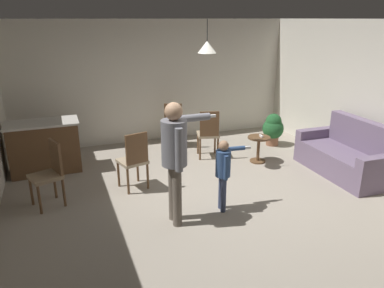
{
  "coord_description": "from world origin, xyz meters",
  "views": [
    {
      "loc": [
        -2.16,
        -4.85,
        2.71
      ],
      "look_at": [
        -0.41,
        -0.21,
        1.0
      ],
      "focal_mm": 34.24,
      "sensor_mm": 36.0,
      "label": 1
    }
  ],
  "objects_px": {
    "person_child": "(224,168)",
    "spare_remote_on_table": "(261,136)",
    "dining_chair_spare": "(134,159)",
    "dining_chair_by_counter": "(174,123)",
    "side_table_by_couch": "(258,146)",
    "dining_chair_centre_back": "(208,132)",
    "kitchen_counter": "(45,147)",
    "dining_chair_near_wall": "(50,171)",
    "person_adult": "(175,151)",
    "couch_floral": "(346,156)",
    "potted_plant_corner": "(273,128)"
  },
  "relations": [
    {
      "from": "side_table_by_couch",
      "to": "dining_chair_centre_back",
      "type": "bearing_deg",
      "value": 146.4
    },
    {
      "from": "kitchen_counter",
      "to": "potted_plant_corner",
      "type": "height_order",
      "value": "kitchen_counter"
    },
    {
      "from": "dining_chair_spare",
      "to": "person_child",
      "type": "bearing_deg",
      "value": -62.01
    },
    {
      "from": "dining_chair_near_wall",
      "to": "potted_plant_corner",
      "type": "bearing_deg",
      "value": -95.13
    },
    {
      "from": "person_adult",
      "to": "dining_chair_spare",
      "type": "height_order",
      "value": "person_adult"
    },
    {
      "from": "kitchen_counter",
      "to": "dining_chair_centre_back",
      "type": "height_order",
      "value": "dining_chair_centre_back"
    },
    {
      "from": "kitchen_counter",
      "to": "dining_chair_spare",
      "type": "relative_size",
      "value": 1.26
    },
    {
      "from": "spare_remote_on_table",
      "to": "potted_plant_corner",
      "type": "bearing_deg",
      "value": 45.37
    },
    {
      "from": "side_table_by_couch",
      "to": "person_adult",
      "type": "relative_size",
      "value": 0.3
    },
    {
      "from": "dining_chair_centre_back",
      "to": "potted_plant_corner",
      "type": "relative_size",
      "value": 1.39
    },
    {
      "from": "dining_chair_by_counter",
      "to": "spare_remote_on_table",
      "type": "height_order",
      "value": "dining_chair_by_counter"
    },
    {
      "from": "dining_chair_centre_back",
      "to": "spare_remote_on_table",
      "type": "bearing_deg",
      "value": -18.56
    },
    {
      "from": "potted_plant_corner",
      "to": "dining_chair_centre_back",
      "type": "bearing_deg",
      "value": -172.22
    },
    {
      "from": "dining_chair_by_counter",
      "to": "person_child",
      "type": "bearing_deg",
      "value": -71.66
    },
    {
      "from": "dining_chair_centre_back",
      "to": "person_child",
      "type": "bearing_deg",
      "value": -92.49
    },
    {
      "from": "kitchen_counter",
      "to": "dining_chair_by_counter",
      "type": "xyz_separation_m",
      "value": [
        2.64,
        0.47,
        0.07
      ]
    },
    {
      "from": "side_table_by_couch",
      "to": "kitchen_counter",
      "type": "bearing_deg",
      "value": 165.87
    },
    {
      "from": "person_child",
      "to": "dining_chair_near_wall",
      "type": "bearing_deg",
      "value": -107.34
    },
    {
      "from": "couch_floral",
      "to": "dining_chair_by_counter",
      "type": "height_order",
      "value": "same"
    },
    {
      "from": "person_child",
      "to": "spare_remote_on_table",
      "type": "distance_m",
      "value": 2.12
    },
    {
      "from": "side_table_by_couch",
      "to": "couch_floral",
      "type": "bearing_deg",
      "value": -41.41
    },
    {
      "from": "couch_floral",
      "to": "potted_plant_corner",
      "type": "relative_size",
      "value": 2.53
    },
    {
      "from": "kitchen_counter",
      "to": "side_table_by_couch",
      "type": "xyz_separation_m",
      "value": [
        3.91,
        -0.98,
        -0.15
      ]
    },
    {
      "from": "dining_chair_near_wall",
      "to": "potted_plant_corner",
      "type": "distance_m",
      "value": 4.82
    },
    {
      "from": "dining_chair_by_counter",
      "to": "person_adult",
      "type": "bearing_deg",
      "value": -85.17
    },
    {
      "from": "dining_chair_centre_back",
      "to": "dining_chair_spare",
      "type": "distance_m",
      "value": 1.93
    },
    {
      "from": "person_child",
      "to": "spare_remote_on_table",
      "type": "xyz_separation_m",
      "value": [
        1.52,
        1.48,
        -0.14
      ]
    },
    {
      "from": "person_child",
      "to": "dining_chair_spare",
      "type": "height_order",
      "value": "person_child"
    },
    {
      "from": "kitchen_counter",
      "to": "person_adult",
      "type": "height_order",
      "value": "person_adult"
    },
    {
      "from": "kitchen_counter",
      "to": "dining_chair_spare",
      "type": "xyz_separation_m",
      "value": [
        1.37,
        -1.34,
        0.07
      ]
    },
    {
      "from": "dining_chair_by_counter",
      "to": "dining_chair_centre_back",
      "type": "xyz_separation_m",
      "value": [
        0.44,
        -0.9,
        0.0
      ]
    },
    {
      "from": "person_adult",
      "to": "dining_chair_centre_back",
      "type": "height_order",
      "value": "person_adult"
    },
    {
      "from": "dining_chair_spare",
      "to": "dining_chair_by_counter",
      "type": "bearing_deg",
      "value": 40.27
    },
    {
      "from": "potted_plant_corner",
      "to": "dining_chair_spare",
      "type": "bearing_deg",
      "value": -161.38
    },
    {
      "from": "person_child",
      "to": "dining_chair_by_counter",
      "type": "relative_size",
      "value": 1.09
    },
    {
      "from": "kitchen_counter",
      "to": "dining_chair_near_wall",
      "type": "bearing_deg",
      "value": -86.74
    },
    {
      "from": "couch_floral",
      "to": "kitchen_counter",
      "type": "distance_m",
      "value": 5.51
    },
    {
      "from": "couch_floral",
      "to": "person_child",
      "type": "bearing_deg",
      "value": 100.94
    },
    {
      "from": "person_adult",
      "to": "dining_chair_centre_back",
      "type": "bearing_deg",
      "value": 147.1
    },
    {
      "from": "dining_chair_near_wall",
      "to": "dining_chair_centre_back",
      "type": "xyz_separation_m",
      "value": [
        3.0,
        0.98,
        0.0
      ]
    },
    {
      "from": "couch_floral",
      "to": "side_table_by_couch",
      "type": "height_order",
      "value": "couch_floral"
    },
    {
      "from": "kitchen_counter",
      "to": "dining_chair_centre_back",
      "type": "distance_m",
      "value": 3.11
    },
    {
      "from": "kitchen_counter",
      "to": "spare_remote_on_table",
      "type": "xyz_separation_m",
      "value": [
        3.95,
        -1.01,
        0.06
      ]
    },
    {
      "from": "dining_chair_by_counter",
      "to": "dining_chair_near_wall",
      "type": "height_order",
      "value": "same"
    },
    {
      "from": "dining_chair_spare",
      "to": "spare_remote_on_table",
      "type": "bearing_deg",
      "value": -7.41
    },
    {
      "from": "side_table_by_couch",
      "to": "potted_plant_corner",
      "type": "height_order",
      "value": "potted_plant_corner"
    },
    {
      "from": "dining_chair_by_counter",
      "to": "dining_chair_spare",
      "type": "bearing_deg",
      "value": -102.66
    },
    {
      "from": "person_child",
      "to": "dining_chair_near_wall",
      "type": "xyz_separation_m",
      "value": [
        -2.35,
        1.08,
        -0.13
      ]
    },
    {
      "from": "couch_floral",
      "to": "dining_chair_near_wall",
      "type": "height_order",
      "value": "same"
    },
    {
      "from": "dining_chair_centre_back",
      "to": "spare_remote_on_table",
      "type": "relative_size",
      "value": 7.69
    }
  ]
}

